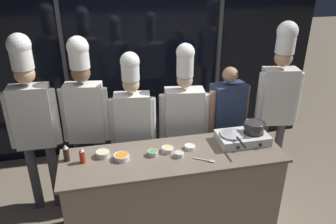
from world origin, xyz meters
name	(u,v)px	position (x,y,z in m)	size (l,w,h in m)	color
ground_plane	(173,224)	(0.00, 0.00, 0.00)	(24.00, 24.00, 0.00)	#7F705B
window_wall_back	(145,62)	(0.00, 1.76, 1.35)	(5.07, 0.09, 2.70)	black
demo_counter	(173,191)	(0.00, 0.00, 0.46)	(2.20, 0.68, 0.91)	gray
portable_stove	(242,138)	(0.76, 0.08, 0.97)	(0.52, 0.34, 0.11)	silver
frying_pan	(232,133)	(0.64, 0.08, 1.04)	(0.26, 0.45, 0.04)	#ADAFB5
stock_pot	(254,127)	(0.88, 0.08, 1.08)	(0.23, 0.21, 0.11)	#333335
squeeze_bottle_soy	(66,153)	(-1.02, 0.12, 1.00)	(0.06, 0.06, 0.17)	#332319
squeeze_bottle_chili	(82,156)	(-0.87, 0.05, 0.99)	(0.05, 0.05, 0.16)	red
prep_bowl_scallions	(153,153)	(-0.20, 0.03, 0.94)	(0.10, 0.10, 0.05)	white
prep_bowl_ginger	(168,149)	(-0.04, 0.06, 0.94)	(0.12, 0.12, 0.05)	white
prep_bowl_noodles	(103,154)	(-0.68, 0.12, 0.95)	(0.13, 0.13, 0.06)	white
prep_bowl_chicken	(179,154)	(0.05, -0.04, 0.94)	(0.09, 0.09, 0.05)	white
prep_bowl_carrots	(122,157)	(-0.51, 0.03, 0.94)	(0.15, 0.15, 0.05)	white
prep_bowl_bean_sprouts	(190,147)	(0.19, 0.07, 0.94)	(0.11, 0.11, 0.04)	white
serving_spoon_slotted	(208,161)	(0.30, -0.18, 0.92)	(0.20, 0.14, 0.02)	#B2B5BA
chef_head	(32,113)	(-1.36, 0.63, 1.22)	(0.53, 0.23, 2.04)	#4C4C51
chef_sous	(85,110)	(-0.83, 0.66, 1.19)	(0.51, 0.26, 1.98)	#232326
chef_line	(133,118)	(-0.33, 0.57, 1.07)	(0.51, 0.25, 1.82)	#2D3856
chef_pastry	(184,114)	(0.27, 0.62, 1.04)	(0.57, 0.29, 1.86)	#232326
person_guest	(227,117)	(0.80, 0.61, 0.95)	(0.52, 0.27, 1.57)	#2D3856
chef_apprentice	(278,92)	(1.40, 0.55, 1.24)	(0.51, 0.27, 2.06)	#4C4C51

